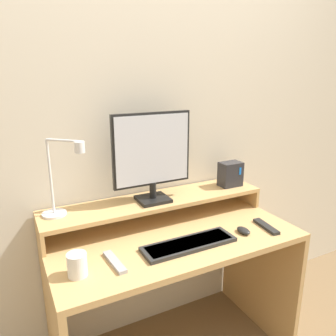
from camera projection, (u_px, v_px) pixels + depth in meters
wall_back at (143, 128)px, 1.83m from camera, size 6.00×0.05×2.50m
desk at (173, 272)px, 1.72m from camera, size 1.24×0.65×0.77m
monitor_shelf at (157, 202)px, 1.79m from camera, size 1.24×0.26×0.12m
monitor at (152, 155)px, 1.69m from camera, size 0.43×0.15×0.47m
desk_lamp at (62, 184)px, 1.52m from camera, size 0.20×0.19×0.38m
router_dock at (230, 174)px, 1.97m from camera, size 0.13×0.09×0.15m
keyboard at (189, 244)px, 1.54m from camera, size 0.46×0.14×0.02m
mouse at (243, 231)px, 1.66m from camera, size 0.05×0.08×0.03m
remote_control at (115, 262)px, 1.39m from camera, size 0.05×0.19×0.02m
remote_secondary at (266, 226)px, 1.72m from camera, size 0.06×0.18×0.02m
mug at (77, 265)px, 1.30m from camera, size 0.08×0.08×0.10m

